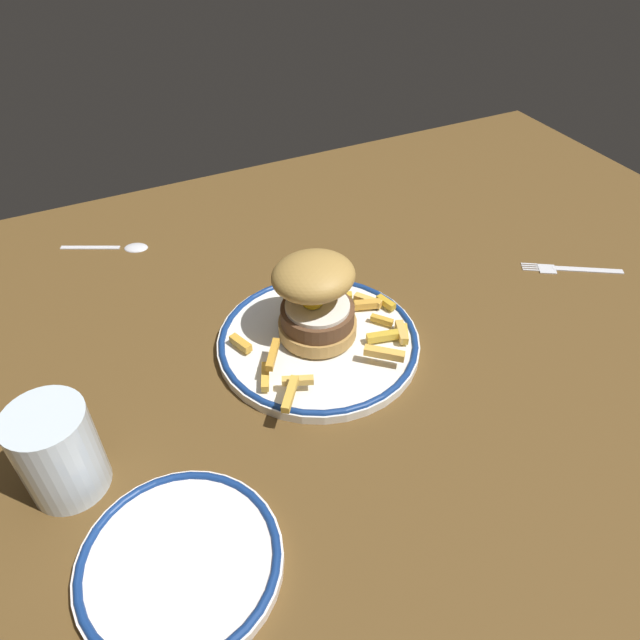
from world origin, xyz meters
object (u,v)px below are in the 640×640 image
(dinner_plate, at_px, (320,343))
(side_plate, at_px, (180,561))
(fork, at_px, (569,268))
(water_glass, at_px, (60,455))
(burger, at_px, (315,296))
(spoon, at_px, (126,246))

(dinner_plate, height_order, side_plate, same)
(dinner_plate, xyz_separation_m, fork, (0.40, -0.01, -0.01))
(water_glass, relative_size, fork, 0.78)
(burger, xyz_separation_m, side_plate, (-0.23, -0.21, -0.06))
(spoon, bearing_deg, dinner_plate, -62.24)
(burger, relative_size, water_glass, 1.26)
(dinner_plate, distance_m, water_glass, 0.31)
(dinner_plate, bearing_deg, fork, -1.31)
(fork, bearing_deg, side_plate, -163.35)
(burger, height_order, side_plate, burger)
(water_glass, bearing_deg, spoon, 71.38)
(water_glass, bearing_deg, fork, 4.74)
(burger, distance_m, water_glass, 0.32)
(fork, bearing_deg, dinner_plate, 178.69)
(water_glass, xyz_separation_m, side_plate, (0.07, -0.13, -0.04))
(side_plate, xyz_separation_m, fork, (0.63, 0.19, -0.01))
(dinner_plate, distance_m, fork, 0.40)
(dinner_plate, distance_m, burger, 0.06)
(burger, bearing_deg, spoon, 119.19)
(burger, height_order, water_glass, burger)
(burger, relative_size, fork, 0.98)
(side_plate, height_order, fork, side_plate)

